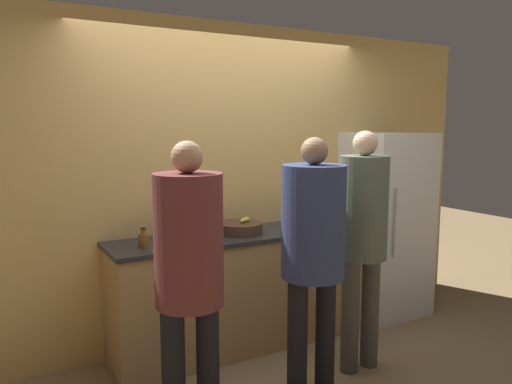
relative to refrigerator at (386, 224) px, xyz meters
name	(u,v)px	position (x,y,z in m)	size (l,w,h in m)	color
ground_plane	(265,359)	(-1.49, -0.28, -0.85)	(14.00, 14.00, 0.00)	#8C704C
wall_back	(228,183)	(-1.49, 0.32, 0.45)	(5.20, 0.06, 2.60)	#E0B266
counter	(244,289)	(-1.49, 0.05, -0.39)	(2.17, 0.59, 0.93)	tan
refrigerator	(386,224)	(0.00, 0.00, 0.00)	(0.71, 0.63, 1.71)	white
person_left	(189,266)	(-2.37, -0.95, 0.18)	(0.37, 0.37, 1.70)	black
person_center	(313,241)	(-1.50, -0.89, 0.20)	(0.41, 0.41, 1.71)	black
person_right	(363,230)	(-0.96, -0.74, 0.19)	(0.35, 0.35, 1.74)	#4C4742
fruit_bowl	(240,228)	(-1.53, 0.03, 0.12)	(0.35, 0.35, 0.13)	#4C3323
utensil_crock	(173,229)	(-2.04, 0.16, 0.14)	(0.13, 0.13, 0.30)	#ADA393
bottle_amber	(143,240)	(-2.34, -0.04, 0.13)	(0.07, 0.07, 0.14)	brown
bottle_dark	(207,231)	(-1.85, -0.05, 0.15)	(0.08, 0.08, 0.18)	#333338
cup_white	(185,237)	(-2.03, -0.05, 0.12)	(0.09, 0.09, 0.09)	white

